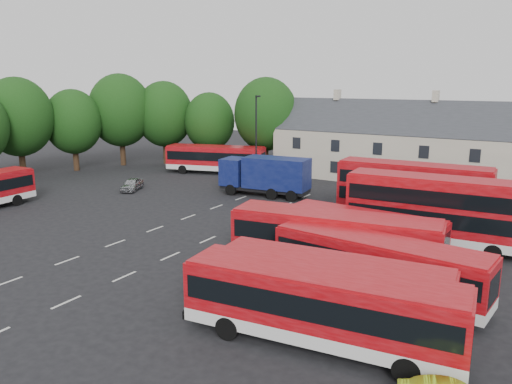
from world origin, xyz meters
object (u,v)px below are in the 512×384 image
at_px(silver_car, 132,184).
at_px(lamppost, 256,138).
at_px(bus_row_a, 320,302).
at_px(box_truck, 266,174).
at_px(bus_dd_south, 436,207).

relative_size(silver_car, lamppost, 0.39).
bearing_deg(bus_row_a, box_truck, 118.88).
bearing_deg(bus_row_a, lamppost, 119.94).
distance_m(box_truck, silver_car, 14.03).
xyz_separation_m(box_truck, lamppost, (-3.36, 3.74, 2.95)).
distance_m(silver_car, lamppost, 13.77).
bearing_deg(lamppost, bus_dd_south, -27.77).
relative_size(bus_dd_south, silver_car, 3.18).
height_order(bus_row_a, lamppost, lamppost).
relative_size(bus_dd_south, box_truck, 1.32).
distance_m(bus_dd_south, lamppost, 23.66).
distance_m(bus_row_a, silver_car, 34.55).
relative_size(bus_dd_south, lamppost, 1.24).
relative_size(box_truck, lamppost, 0.94).
bearing_deg(bus_dd_south, silver_car, 172.85).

